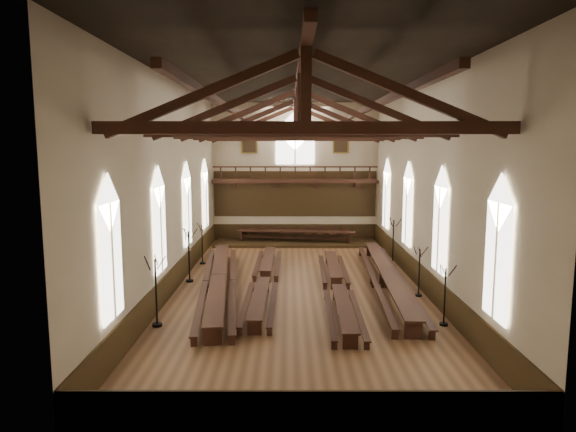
# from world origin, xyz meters

# --- Properties ---
(ground) EXTENTS (26.00, 26.00, 0.00)m
(ground) POSITION_xyz_m (0.00, 0.00, 0.00)
(ground) COLOR brown
(ground) RESTS_ON ground
(room_walls) EXTENTS (26.00, 26.00, 26.00)m
(room_walls) POSITION_xyz_m (0.00, 0.00, 6.46)
(room_walls) COLOR #C3AD93
(room_walls) RESTS_ON ground
(wainscot_band) EXTENTS (12.00, 26.00, 1.20)m
(wainscot_band) POSITION_xyz_m (0.00, 0.00, 0.60)
(wainscot_band) COLOR #372710
(wainscot_band) RESTS_ON ground
(side_windows) EXTENTS (11.85, 19.80, 4.50)m
(side_windows) POSITION_xyz_m (-0.00, -0.00, 3.74)
(side_windows) COLOR white
(side_windows) RESTS_ON room_walls
(end_window) EXTENTS (2.80, 0.12, 3.80)m
(end_window) POSITION_xyz_m (0.00, 12.90, 7.22)
(end_window) COLOR white
(end_window) RESTS_ON room_walls
(minstrels_gallery) EXTENTS (11.80, 1.24, 3.70)m
(minstrels_gallery) POSITION_xyz_m (0.00, 12.66, 3.91)
(minstrels_gallery) COLOR black
(minstrels_gallery) RESTS_ON room_walls
(portraits) EXTENTS (7.75, 0.09, 1.45)m
(portraits) POSITION_xyz_m (0.00, 12.90, 7.10)
(portraits) COLOR brown
(portraits) RESTS_ON room_walls
(roof_trusses) EXTENTS (11.70, 25.70, 2.80)m
(roof_trusses) POSITION_xyz_m (0.00, -0.00, 8.22)
(roof_trusses) COLOR black
(roof_trusses) RESTS_ON room_walls
(refectory_row_a) EXTENTS (2.34, 14.85, 0.79)m
(refectory_row_a) POSITION_xyz_m (-3.86, -0.24, 0.57)
(refectory_row_a) COLOR black
(refectory_row_a) RESTS_ON ground
(refectory_row_b) EXTENTS (1.41, 13.65, 0.67)m
(refectory_row_b) POSITION_xyz_m (-1.66, 0.27, 0.49)
(refectory_row_b) COLOR black
(refectory_row_b) RESTS_ON ground
(refectory_row_c) EXTENTS (1.53, 13.68, 0.67)m
(refectory_row_c) POSITION_xyz_m (1.83, -1.05, 0.49)
(refectory_row_c) COLOR black
(refectory_row_c) RESTS_ON ground
(refectory_row_d) EXTENTS (2.02, 14.93, 0.80)m
(refectory_row_d) POSITION_xyz_m (4.42, 0.41, 0.58)
(refectory_row_d) COLOR black
(refectory_row_d) RESTS_ON ground
(dais) EXTENTS (11.40, 2.92, 0.19)m
(dais) POSITION_xyz_m (0.04, 11.40, 0.10)
(dais) COLOR #372710
(dais) RESTS_ON ground
(high_table) EXTENTS (8.39, 2.02, 0.78)m
(high_table) POSITION_xyz_m (0.04, 11.40, 0.86)
(high_table) COLOR black
(high_table) RESTS_ON dais
(high_chairs) EXTENTS (7.66, 0.46, 0.97)m
(high_chairs) POSITION_xyz_m (0.04, 12.21, 0.72)
(high_chairs) COLOR black
(high_chairs) RESTS_ON dais
(candelabrum_left_near) EXTENTS (0.85, 0.79, 2.80)m
(candelabrum_left_near) POSITION_xyz_m (-5.55, -5.30, 0.85)
(candelabrum_left_near) COLOR black
(candelabrum_left_near) RESTS_ON ground
(candelabrum_left_mid) EXTENTS (0.80, 0.84, 2.78)m
(candelabrum_left_mid) POSITION_xyz_m (-5.55, 1.27, 0.85)
(candelabrum_left_mid) COLOR black
(candelabrum_left_mid) RESTS_ON ground
(candelabrum_left_far) EXTENTS (0.73, 0.72, 2.45)m
(candelabrum_left_far) POSITION_xyz_m (-5.55, 5.28, 0.74)
(candelabrum_left_far) COLOR black
(candelabrum_left_far) RESTS_ON ground
(candelabrum_right_near) EXTENTS (0.64, 0.74, 2.40)m
(candelabrum_right_near) POSITION_xyz_m (5.55, -5.19, 0.73)
(candelabrum_right_near) COLOR black
(candelabrum_right_near) RESTS_ON ground
(candelabrum_right_mid) EXTENTS (0.69, 0.70, 2.35)m
(candelabrum_right_mid) POSITION_xyz_m (5.55, -1.30, 0.71)
(candelabrum_right_mid) COLOR black
(candelabrum_right_mid) RESTS_ON ground
(candelabrum_right_far) EXTENTS (0.81, 0.87, 2.86)m
(candelabrum_right_far) POSITION_xyz_m (5.55, 4.67, 0.87)
(candelabrum_right_far) COLOR black
(candelabrum_right_far) RESTS_ON ground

